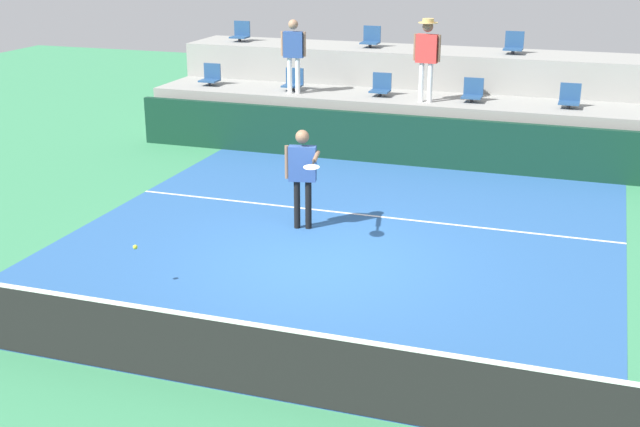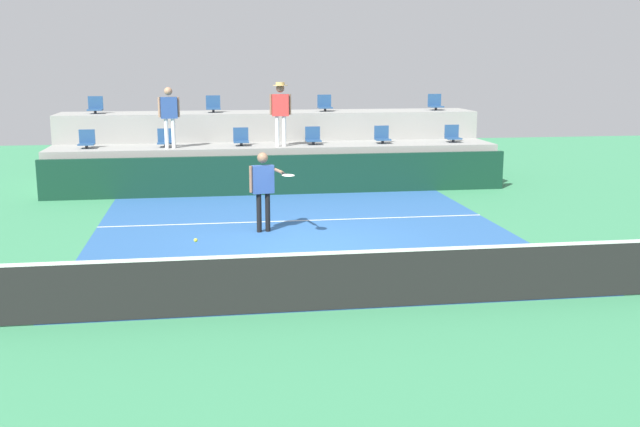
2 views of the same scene
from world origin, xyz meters
name	(u,v)px [view 2 (image 2 of 2)]	position (x,y,z in m)	size (l,w,h in m)	color
ground_plane	(310,246)	(0.00, 0.00, 0.00)	(40.00, 40.00, 0.00)	#388456
court_inner_paint	(304,234)	(0.00, 1.00, 0.00)	(9.00, 10.00, 0.01)	#285693
court_service_line	(296,221)	(0.00, 2.40, 0.01)	(9.00, 0.06, 0.00)	white
tennis_net	(347,278)	(0.00, -4.00, 0.50)	(10.48, 0.08, 1.07)	black
sponsor_backboard	(280,175)	(0.00, 6.00, 0.55)	(13.00, 0.16, 1.10)	#0F3323
seating_tier_lower	(276,166)	(0.00, 7.30, 0.62)	(13.00, 1.80, 1.25)	gray
seating_tier_upper	(271,145)	(0.00, 9.10, 1.05)	(13.00, 1.80, 2.10)	gray
stadium_chair_lower_far_left	(87,141)	(-5.35, 7.23, 1.46)	(0.44, 0.40, 0.52)	#2D2D33
stadium_chair_lower_left	(165,139)	(-3.18, 7.23, 1.46)	(0.44, 0.40, 0.52)	#2D2D33
stadium_chair_lower_mid_left	(241,138)	(-1.02, 7.23, 1.46)	(0.44, 0.40, 0.52)	#2D2D33
stadium_chair_lower_mid_right	(313,137)	(1.10, 7.23, 1.46)	(0.44, 0.40, 0.52)	#2D2D33
stadium_chair_lower_right	(382,136)	(3.19, 7.23, 1.46)	(0.44, 0.40, 0.52)	#2D2D33
stadium_chair_lower_far_right	(453,135)	(5.38, 7.23, 1.46)	(0.44, 0.40, 0.52)	#2D2D33
stadium_chair_upper_far_left	(95,106)	(-5.32, 9.03, 2.31)	(0.44, 0.40, 0.52)	#2D2D33
stadium_chair_upper_left	(213,105)	(-1.77, 9.03, 2.31)	(0.44, 0.40, 0.52)	#2D2D33
stadium_chair_upper_right	(325,104)	(1.73, 9.03, 2.31)	(0.44, 0.40, 0.52)	#2D2D33
stadium_chair_upper_far_right	(435,103)	(5.37, 9.03, 2.31)	(0.44, 0.40, 0.52)	#2D2D33
tennis_player	(264,184)	(-0.81, 1.37, 1.07)	(0.92, 1.17, 1.75)	black
spectator_in_grey	(169,112)	(-3.02, 6.85, 2.28)	(0.60, 0.25, 1.71)	white
spectator_with_hat	(280,107)	(0.11, 6.85, 2.39)	(0.62, 0.45, 1.83)	white
tennis_ball	(196,240)	(-2.24, -1.74, 0.62)	(0.07, 0.07, 0.07)	#CCE033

